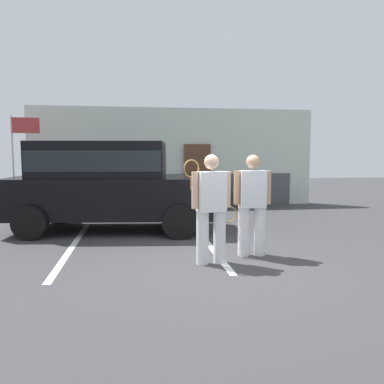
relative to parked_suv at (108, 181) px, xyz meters
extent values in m
plane|color=#38383A|center=(1.97, -2.96, -1.15)|extent=(40.00, 40.00, 0.00)
cube|color=silver|center=(-0.59, -1.46, -1.14)|extent=(0.12, 4.40, 0.01)
cube|color=silver|center=(2.05, -1.46, -1.14)|extent=(0.12, 4.40, 0.01)
cube|color=silver|center=(1.97, 3.88, 0.50)|extent=(9.52, 0.30, 3.30)
cube|color=#4C4C51|center=(1.97, 3.68, -0.60)|extent=(8.00, 0.10, 1.10)
cube|color=brown|center=(2.69, 3.66, -0.10)|extent=(0.90, 0.06, 2.10)
cube|color=black|center=(0.11, -0.01, -0.35)|extent=(4.79, 2.43, 0.90)
cube|color=black|center=(-0.14, 0.02, 0.50)|extent=(3.09, 2.09, 0.80)
cube|color=black|center=(-0.14, 0.02, 0.48)|extent=(3.03, 2.10, 0.44)
cylinder|color=black|center=(1.76, 0.75, -0.79)|extent=(0.75, 0.34, 0.72)
cylinder|color=black|center=(1.53, -1.14, -0.79)|extent=(0.75, 0.34, 0.72)
cylinder|color=black|center=(-1.32, 1.11, -0.79)|extent=(0.75, 0.34, 0.72)
cylinder|color=black|center=(-1.55, -0.77, -0.79)|extent=(0.75, 0.34, 0.72)
cylinder|color=white|center=(1.99, -2.96, -0.72)|extent=(0.20, 0.20, 0.86)
cylinder|color=white|center=(1.70, -3.00, -0.72)|extent=(0.20, 0.20, 0.86)
cube|color=white|center=(1.84, -2.98, 0.03)|extent=(0.47, 0.33, 0.64)
sphere|color=beige|center=(1.84, -2.98, 0.51)|extent=(0.24, 0.24, 0.24)
cylinder|color=beige|center=(2.11, -2.94, 0.06)|extent=(0.11, 0.11, 0.58)
cylinder|color=beige|center=(1.57, -3.01, 0.06)|extent=(0.11, 0.11, 0.58)
torus|color=olive|center=(1.52, -2.97, 0.40)|extent=(0.28, 0.15, 0.29)
cylinder|color=olive|center=(1.52, -2.97, 0.17)|extent=(0.03, 0.03, 0.20)
cylinder|color=white|center=(2.79, -2.62, -0.72)|extent=(0.20, 0.20, 0.86)
cylinder|color=white|center=(2.50, -2.60, -0.72)|extent=(0.20, 0.20, 0.86)
cube|color=silver|center=(2.64, -2.61, 0.03)|extent=(0.45, 0.30, 0.64)
sphere|color=tan|center=(2.64, -2.61, 0.50)|extent=(0.24, 0.24, 0.24)
cylinder|color=tan|center=(2.91, -2.63, 0.06)|extent=(0.11, 0.11, 0.58)
cylinder|color=tan|center=(2.37, -2.60, 0.06)|extent=(0.11, 0.11, 0.58)
torus|color=olive|center=(2.25, -2.54, -0.42)|extent=(0.37, 0.04, 0.37)
cylinder|color=olive|center=(2.25, -2.54, -0.18)|extent=(0.03, 0.03, 0.20)
cylinder|color=#9E5638|center=(4.06, 3.00, -1.02)|extent=(0.39, 0.39, 0.24)
sphere|color=#4C8C38|center=(4.06, 3.00, -0.64)|extent=(0.61, 0.61, 0.61)
cylinder|color=silver|center=(-2.91, 2.81, 0.29)|extent=(0.05, 0.05, 2.88)
cube|color=#B23838|center=(-2.51, 2.81, 1.46)|extent=(0.75, 0.10, 0.45)
camera|label=1|loc=(0.65, -8.88, 0.64)|focal=35.26mm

